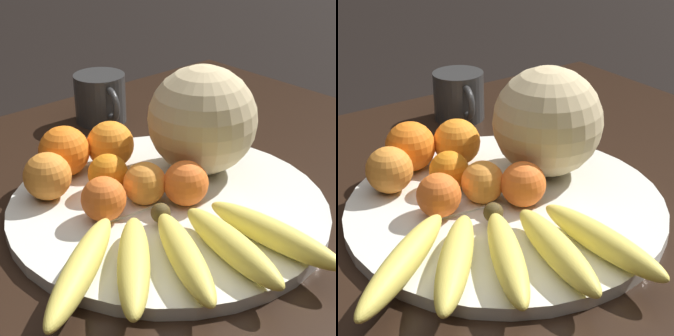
{
  "view_description": "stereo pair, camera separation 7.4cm",
  "coord_description": "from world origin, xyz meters",
  "views": [
    {
      "loc": [
        -0.36,
        -0.43,
        1.18
      ],
      "look_at": [
        0.08,
        0.06,
        0.84
      ],
      "focal_mm": 60.0,
      "sensor_mm": 36.0,
      "label": 1
    },
    {
      "loc": [
        -0.3,
        -0.48,
        1.18
      ],
      "look_at": [
        0.08,
        0.06,
        0.84
      ],
      "focal_mm": 60.0,
      "sensor_mm": 36.0,
      "label": 2
    }
  ],
  "objects": [
    {
      "name": "kitchen_table",
      "position": [
        0.0,
        0.0,
        0.67
      ],
      "size": [
        1.28,
        1.06,
        0.77
      ],
      "color": "black",
      "rests_on": "ground_plane"
    },
    {
      "name": "orange_side_extra",
      "position": [
        0.09,
        0.04,
        0.82
      ],
      "size": [
        0.06,
        0.06,
        0.06
      ],
      "color": "orange",
      "rests_on": "fruit_bowl"
    },
    {
      "name": "orange_mid_center",
      "position": [
        0.08,
        0.19,
        0.83
      ],
      "size": [
        0.07,
        0.07,
        0.07
      ],
      "color": "orange",
      "rests_on": "fruit_bowl"
    },
    {
      "name": "orange_back_right",
      "position": [
        0.03,
        0.13,
        0.82
      ],
      "size": [
        0.06,
        0.06,
        0.06
      ],
      "color": "orange",
      "rests_on": "fruit_bowl"
    },
    {
      "name": "produce_tag",
      "position": [
        0.02,
        0.08,
        0.79
      ],
      "size": [
        0.09,
        0.04,
        0.0
      ],
      "rotation": [
        0.0,
        0.0,
        -0.13
      ],
      "color": "white",
      "rests_on": "fruit_bowl"
    },
    {
      "name": "banana_bunch",
      "position": [
        -0.0,
        -0.06,
        0.81
      ],
      "size": [
        0.32,
        0.26,
        0.04
      ],
      "rotation": [
        0.0,
        0.0,
        4.28
      ],
      "color": "#473819",
      "rests_on": "fruit_bowl"
    },
    {
      "name": "melon",
      "position": [
        0.18,
        0.1,
        0.87
      ],
      "size": [
        0.16,
        0.16,
        0.16
      ],
      "color": "#C6B284",
      "rests_on": "fruit_bowl"
    },
    {
      "name": "orange_top_small",
      "position": [
        -0.04,
        0.17,
        0.82
      ],
      "size": [
        0.07,
        0.07,
        0.07
      ],
      "color": "orange",
      "rests_on": "fruit_bowl"
    },
    {
      "name": "orange_front_left",
      "position": [
        -0.01,
        0.08,
        0.82
      ],
      "size": [
        0.06,
        0.06,
        0.06
      ],
      "color": "orange",
      "rests_on": "fruit_bowl"
    },
    {
      "name": "fruit_bowl",
      "position": [
        0.08,
        0.06,
        0.78
      ],
      "size": [
        0.43,
        0.43,
        0.02
      ],
      "color": "silver",
      "rests_on": "kitchen_table"
    },
    {
      "name": "orange_back_left",
      "position": [
        0.05,
        0.08,
        0.82
      ],
      "size": [
        0.06,
        0.06,
        0.06
      ],
      "color": "orange",
      "rests_on": "fruit_bowl"
    },
    {
      "name": "ceramic_mug",
      "position": [
        0.2,
        0.38,
        0.82
      ],
      "size": [
        0.09,
        0.13,
        0.09
      ],
      "rotation": [
        0.0,
        0.0,
        4.48
      ],
      "color": "#2D2D2D",
      "rests_on": "kitchen_table"
    },
    {
      "name": "orange_front_right",
      "position": [
        0.02,
        0.22,
        0.83
      ],
      "size": [
        0.07,
        0.07,
        0.07
      ],
      "color": "orange",
      "rests_on": "fruit_bowl"
    }
  ]
}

